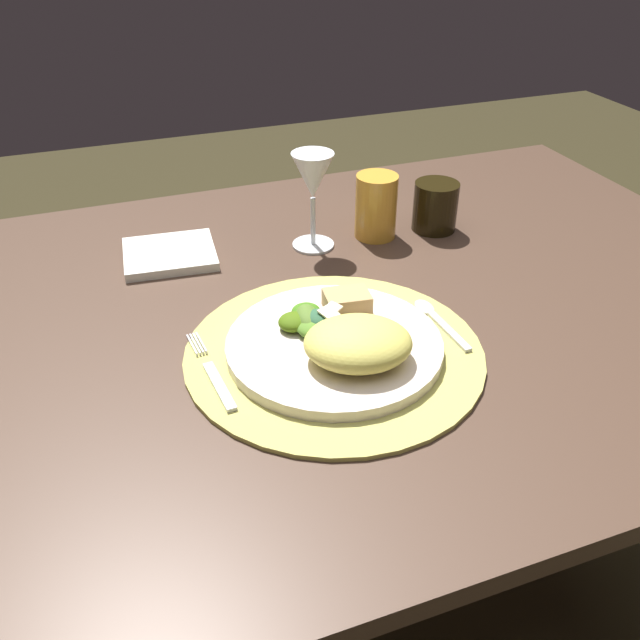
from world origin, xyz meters
name	(u,v)px	position (x,y,z in m)	size (l,w,h in m)	color
ground_plane	(329,615)	(0.00, 0.00, 0.00)	(6.00, 6.00, 0.00)	#2F2916
dining_table	(331,392)	(0.00, 0.00, 0.57)	(1.34, 0.91, 0.73)	#483327
placemat	(334,352)	(-0.04, -0.11, 0.73)	(0.37, 0.37, 0.01)	tan
dinner_plate	(334,345)	(-0.04, -0.11, 0.74)	(0.27, 0.27, 0.02)	silver
pasta_serving	(358,343)	(-0.03, -0.16, 0.77)	(0.13, 0.11, 0.05)	#D7CB59
salad_greens	(310,320)	(-0.06, -0.07, 0.76)	(0.08, 0.09, 0.03)	#3C7217
bread_piece	(349,301)	(0.00, -0.05, 0.76)	(0.06, 0.04, 0.03)	tan
fork	(213,374)	(-0.19, -0.11, 0.73)	(0.03, 0.16, 0.00)	silver
spoon	(434,316)	(0.11, -0.09, 0.73)	(0.02, 0.13, 0.01)	silver
napkin	(170,254)	(-0.19, 0.21, 0.73)	(0.14, 0.12, 0.01)	white
wine_glass	(313,181)	(0.03, 0.17, 0.84)	(0.07, 0.07, 0.15)	silver
amber_tumbler	(376,206)	(0.14, 0.17, 0.78)	(0.07, 0.07, 0.10)	gold
dark_tumbler	(435,206)	(0.24, 0.16, 0.77)	(0.07, 0.07, 0.08)	black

